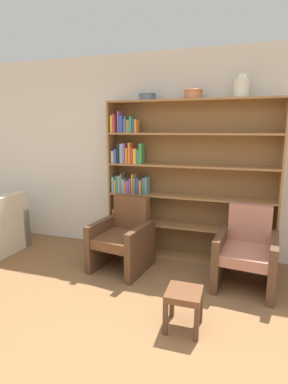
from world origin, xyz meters
name	(u,v)px	position (x,y,z in m)	size (l,w,h in m)	color
ground_plane	(151,382)	(0.00, 0.00, 0.00)	(24.00, 24.00, 0.00)	brown
wall_back	(200,157)	(0.00, 2.37, 1.38)	(12.00, 0.06, 2.75)	silver
bookshelf	(173,183)	(-0.33, 2.20, 1.03)	(2.23, 0.30, 2.11)	olive
bowl_stoneware	(147,96)	(-0.69, 2.18, 2.16)	(0.23, 0.23, 0.09)	slate
bowl_cream	(193,94)	(-0.09, 2.18, 2.17)	(0.24, 0.24, 0.11)	#C67547
vase_tall	(241,87)	(0.47, 2.18, 2.23)	(0.19, 0.19, 0.27)	silver
armchair_leather	(123,238)	(-0.84, 1.64, 0.39)	(0.74, 0.77, 0.89)	brown
armchair_cushioned	(246,252)	(0.64, 1.64, 0.39)	(0.71, 0.75, 0.89)	brown
footstool	(184,299)	(0.11, 0.65, 0.29)	(0.31, 0.31, 0.36)	brown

